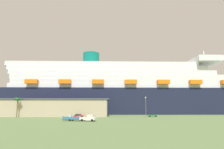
% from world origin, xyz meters
% --- Properties ---
extents(ground_plane, '(600.00, 600.00, 0.00)m').
position_xyz_m(ground_plane, '(0.00, 30.00, 0.00)').
color(ground_plane, '#567042').
extents(cruise_ship, '(225.61, 48.03, 53.78)m').
position_xyz_m(cruise_ship, '(18.97, 62.46, 15.40)').
color(cruise_ship, '#191E38').
rests_on(cruise_ship, ground_plane).
extents(terminal_building, '(57.58, 24.62, 9.28)m').
position_xyz_m(terminal_building, '(-21.04, 22.95, 4.66)').
color(terminal_building, '#B7A88C').
rests_on(terminal_building, ground_plane).
extents(pickup_truck, '(5.92, 3.31, 2.20)m').
position_xyz_m(pickup_truck, '(2.48, -16.75, 1.04)').
color(pickup_truck, white).
rests_on(pickup_truck, ground_plane).
extents(small_boat_on_trailer, '(8.73, 3.67, 2.15)m').
position_xyz_m(small_boat_on_trailer, '(-2.96, -15.41, 0.96)').
color(small_boat_on_trailer, '#595960').
rests_on(small_boat_on_trailer, ground_plane).
extents(palm_tree, '(3.22, 3.13, 9.62)m').
position_xyz_m(palm_tree, '(-36.63, 9.26, 7.76)').
color(palm_tree, brown).
rests_on(palm_tree, ground_plane).
extents(street_lamp, '(0.56, 0.56, 9.33)m').
position_xyz_m(street_lamp, '(24.62, 2.82, 5.95)').
color(street_lamp, slate).
rests_on(street_lamp, ground_plane).
extents(parked_car_red_hatchback, '(4.65, 2.24, 1.58)m').
position_xyz_m(parked_car_red_hatchback, '(-6.73, 10.38, 0.83)').
color(parked_car_red_hatchback, red).
rests_on(parked_car_red_hatchback, ground_plane).
extents(parked_car_black_coupe, '(4.60, 2.53, 1.58)m').
position_xyz_m(parked_car_black_coupe, '(-22.46, 19.79, 0.83)').
color(parked_car_black_coupe, black).
rests_on(parked_car_black_coupe, ground_plane).
extents(parked_car_green_wagon, '(4.65, 2.18, 1.58)m').
position_xyz_m(parked_car_green_wagon, '(29.73, 17.19, 0.83)').
color(parked_car_green_wagon, '#2D723F').
rests_on(parked_car_green_wagon, ground_plane).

